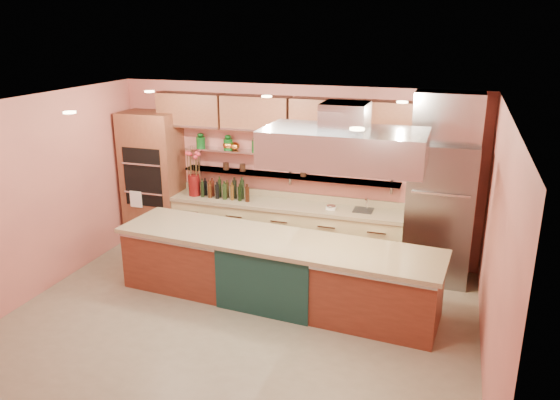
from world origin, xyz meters
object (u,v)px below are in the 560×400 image
(refrigerator, at_px, (439,213))
(flower_vase, at_px, (194,185))
(green_canister, at_px, (266,147))
(copper_kettle, at_px, (235,146))
(kitchen_scale, at_px, (331,207))
(island, at_px, (275,270))

(refrigerator, distance_m, flower_vase, 4.00)
(green_canister, bearing_deg, copper_kettle, 180.00)
(copper_kettle, xyz_separation_m, green_canister, (0.54, 0.00, 0.02))
(kitchen_scale, bearing_deg, flower_vase, -176.22)
(copper_kettle, bearing_deg, kitchen_scale, -7.38)
(kitchen_scale, relative_size, copper_kettle, 0.88)
(kitchen_scale, distance_m, green_canister, 1.44)
(island, relative_size, kitchen_scale, 30.70)
(refrigerator, xyz_separation_m, kitchen_scale, (-1.63, 0.01, -0.08))
(flower_vase, bearing_deg, refrigerator, -0.14)
(flower_vase, relative_size, copper_kettle, 2.15)
(refrigerator, relative_size, flower_vase, 5.93)
(flower_vase, relative_size, green_canister, 2.01)
(flower_vase, height_order, copper_kettle, copper_kettle)
(copper_kettle, height_order, green_canister, green_canister)
(island, distance_m, copper_kettle, 2.46)
(flower_vase, height_order, green_canister, green_canister)
(refrigerator, xyz_separation_m, flower_vase, (-4.00, 0.01, 0.06))
(refrigerator, height_order, green_canister, refrigerator)
(kitchen_scale, xyz_separation_m, copper_kettle, (-1.70, 0.22, 0.81))
(flower_vase, xyz_separation_m, kitchen_scale, (2.37, 0.00, -0.14))
(island, relative_size, green_canister, 25.16)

